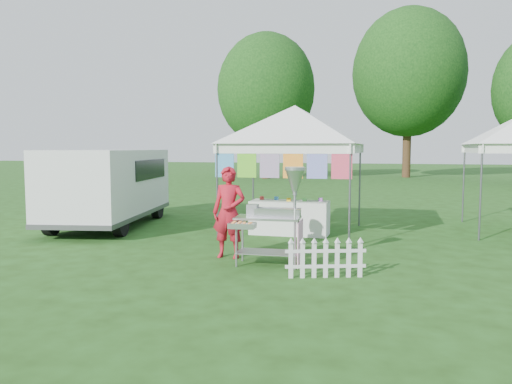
% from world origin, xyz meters
% --- Properties ---
extents(ground, '(120.00, 120.00, 0.00)m').
position_xyz_m(ground, '(0.00, 0.00, 0.00)').
color(ground, '#214112').
rests_on(ground, ground).
extents(canopy_main, '(4.24, 4.24, 3.45)m').
position_xyz_m(canopy_main, '(0.00, 3.49, 2.99)').
color(canopy_main, '#59595E').
rests_on(canopy_main, ground).
extents(tree_left, '(6.40, 6.40, 9.53)m').
position_xyz_m(tree_left, '(-6.00, 24.00, 5.83)').
color(tree_left, '#3E2E16').
rests_on(tree_left, ground).
extents(tree_mid, '(7.60, 7.60, 11.52)m').
position_xyz_m(tree_mid, '(3.00, 28.00, 7.14)').
color(tree_mid, '#3E2E16').
rests_on(tree_mid, ground).
extents(donut_cart, '(1.20, 0.90, 1.69)m').
position_xyz_m(donut_cart, '(0.40, 0.10, 0.99)').
color(donut_cart, gray).
rests_on(donut_cart, ground).
extents(vendor, '(0.62, 0.41, 1.67)m').
position_xyz_m(vendor, '(-0.61, 0.49, 0.84)').
color(vendor, '#AD1524').
rests_on(vendor, ground).
extents(cargo_van, '(2.74, 4.98, 1.96)m').
position_xyz_m(cargo_van, '(-4.80, 3.33, 1.05)').
color(cargo_van, silver).
rests_on(cargo_van, ground).
extents(picket_fence, '(1.20, 0.43, 0.56)m').
position_xyz_m(picket_fence, '(1.29, -0.48, 0.29)').
color(picket_fence, silver).
rests_on(picket_fence, ground).
extents(display_table, '(1.80, 0.70, 0.78)m').
position_xyz_m(display_table, '(-0.06, 3.23, 0.39)').
color(display_table, white).
rests_on(display_table, ground).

